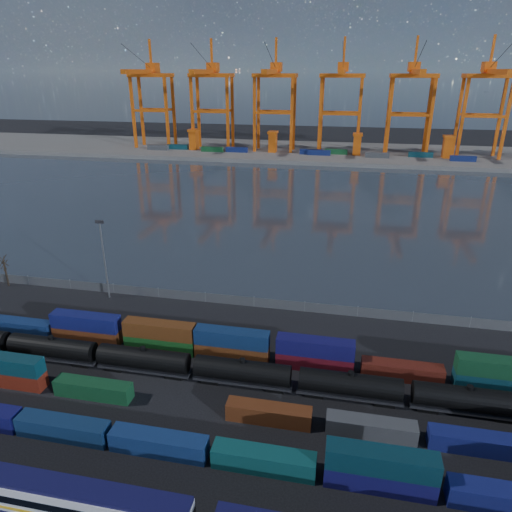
# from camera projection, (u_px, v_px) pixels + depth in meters

# --- Properties ---
(ground) EXTENTS (700.00, 700.00, 0.00)m
(ground) POSITION_uv_depth(u_px,v_px,m) (214.00, 399.00, 64.73)
(ground) COLOR black
(ground) RESTS_ON ground
(harbor_water) EXTENTS (700.00, 700.00, 0.00)m
(harbor_water) POSITION_uv_depth(u_px,v_px,m) (298.00, 204.00, 160.07)
(harbor_water) COLOR #28303A
(harbor_water) RESTS_ON ground
(far_quay) EXTENTS (700.00, 70.00, 2.00)m
(far_quay) POSITION_uv_depth(u_px,v_px,m) (320.00, 152.00, 255.04)
(far_quay) COLOR #514F4C
(far_quay) RESTS_ON ground
(distant_mountains) EXTENTS (2470.00, 1100.00, 520.00)m
(distant_mountains) POSITION_uv_depth(u_px,v_px,m) (375.00, 10.00, 1423.01)
(distant_mountains) COLOR #1E2630
(distant_mountains) RESTS_ON ground
(container_row_south) EXTENTS (127.07, 2.47, 5.26)m
(container_row_south) POSITION_uv_depth(u_px,v_px,m) (131.00, 435.00, 55.70)
(container_row_south) COLOR #3B3E40
(container_row_south) RESTS_ON ground
(container_row_mid) EXTENTS (127.49, 2.30, 4.91)m
(container_row_mid) POSITION_uv_depth(u_px,v_px,m) (234.00, 406.00, 60.93)
(container_row_mid) COLOR navy
(container_row_mid) RESTS_ON ground
(container_row_north) EXTENTS (141.88, 2.44, 5.20)m
(container_row_north) POSITION_uv_depth(u_px,v_px,m) (287.00, 352.00, 71.43)
(container_row_north) COLOR navy
(container_row_north) RESTS_ON ground
(tanker_string) EXTENTS (123.26, 3.17, 4.54)m
(tanker_string) POSITION_uv_depth(u_px,v_px,m) (192.00, 366.00, 68.25)
(tanker_string) COLOR black
(tanker_string) RESTS_ON ground
(waterfront_fence) EXTENTS (160.12, 0.12, 2.20)m
(waterfront_fence) POSITION_uv_depth(u_px,v_px,m) (254.00, 302.00, 89.78)
(waterfront_fence) COLOR #595B5E
(waterfront_fence) RESTS_ON ground
(bare_tree) EXTENTS (1.79, 1.78, 7.16)m
(bare_tree) POSITION_uv_depth(u_px,v_px,m) (6.00, 271.00, 97.59)
(bare_tree) COLOR black
(bare_tree) RESTS_ON ground
(yard_light_mast) EXTENTS (1.60, 0.40, 16.60)m
(yard_light_mast) POSITION_uv_depth(u_px,v_px,m) (104.00, 255.00, 90.34)
(yard_light_mast) COLOR slate
(yard_light_mast) RESTS_ON ground
(gantry_cranes) EXTENTS (197.81, 43.80, 59.31)m
(gantry_cranes) POSITION_uv_depth(u_px,v_px,m) (308.00, 85.00, 237.12)
(gantry_cranes) COLOR #E1590F
(gantry_cranes) RESTS_ON ground
(quay_containers) EXTENTS (172.58, 10.99, 2.60)m
(quay_containers) POSITION_uv_depth(u_px,v_px,m) (297.00, 152.00, 242.99)
(quay_containers) COLOR navy
(quay_containers) RESTS_ON far_quay
(straddle_carriers) EXTENTS (140.00, 7.00, 11.10)m
(straddle_carriers) POSITION_uv_depth(u_px,v_px,m) (314.00, 142.00, 243.85)
(straddle_carriers) COLOR #E1590F
(straddle_carriers) RESTS_ON far_quay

